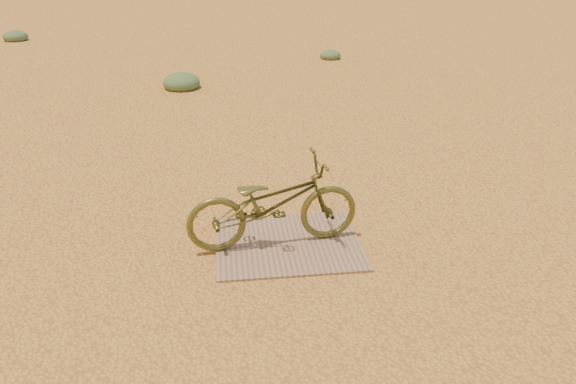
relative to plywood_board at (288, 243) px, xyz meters
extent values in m
plane|color=gold|center=(0.43, -0.57, -0.01)|extent=(120.00, 120.00, 0.00)
cube|color=#86705A|center=(0.00, 0.00, 0.00)|extent=(1.33, 1.11, 0.02)
imported|color=brown|center=(-0.13, 0.00, 0.42)|extent=(1.61, 0.72, 0.82)
ellipsoid|color=#58754C|center=(-1.24, 5.85, -0.01)|extent=(0.68, 0.68, 0.37)
ellipsoid|color=#58754C|center=(1.97, 8.09, -0.01)|extent=(0.47, 0.47, 0.26)
ellipsoid|color=#58754C|center=(-5.80, 11.38, -0.01)|extent=(0.62, 0.62, 0.34)
camera|label=1|loc=(-0.56, -4.46, 2.62)|focal=35.00mm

